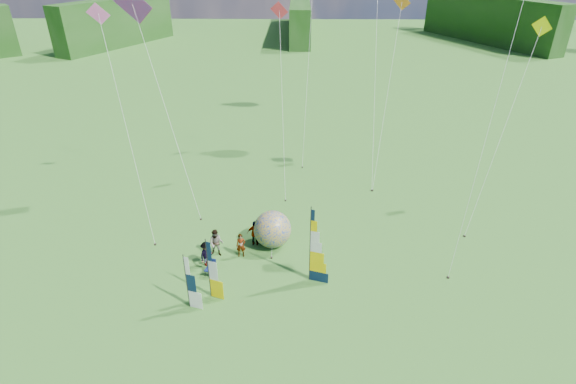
{
  "coord_description": "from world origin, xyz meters",
  "views": [
    {
      "loc": [
        -0.6,
        -17.33,
        17.23
      ],
      "look_at": [
        -1.0,
        4.0,
        5.5
      ],
      "focal_mm": 28.0,
      "sensor_mm": 36.0,
      "label": 1
    }
  ],
  "objects_px": {
    "spectator_a": "(241,245)",
    "spectator_c": "(206,254)",
    "side_banner_left": "(208,270)",
    "side_banner_far": "(187,282)",
    "spectator_d": "(255,233)",
    "kite_whale": "(377,46)",
    "spectator_b": "(216,243)",
    "camp_chair": "(210,268)",
    "feather_banner_main": "(310,246)",
    "bol_inflatable": "(272,229)"
  },
  "relations": [
    {
      "from": "side_banner_left",
      "to": "spectator_c",
      "type": "height_order",
      "value": "side_banner_left"
    },
    {
      "from": "side_banner_left",
      "to": "spectator_d",
      "type": "xyz_separation_m",
      "value": [
        2.08,
        4.98,
        -0.97
      ]
    },
    {
      "from": "feather_banner_main",
      "to": "spectator_b",
      "type": "bearing_deg",
      "value": 176.04
    },
    {
      "from": "spectator_b",
      "to": "spectator_d",
      "type": "bearing_deg",
      "value": 30.48
    },
    {
      "from": "spectator_c",
      "to": "kite_whale",
      "type": "xyz_separation_m",
      "value": [
        11.95,
        16.11,
        9.16
      ]
    },
    {
      "from": "spectator_a",
      "to": "spectator_c",
      "type": "bearing_deg",
      "value": -160.83
    },
    {
      "from": "side_banner_left",
      "to": "kite_whale",
      "type": "height_order",
      "value": "kite_whale"
    },
    {
      "from": "spectator_c",
      "to": "spectator_d",
      "type": "xyz_separation_m",
      "value": [
        2.8,
        2.18,
        0.06
      ]
    },
    {
      "from": "camp_chair",
      "to": "spectator_c",
      "type": "bearing_deg",
      "value": 127.38
    },
    {
      "from": "side_banner_far",
      "to": "kite_whale",
      "type": "relative_size",
      "value": 0.17
    },
    {
      "from": "feather_banner_main",
      "to": "bol_inflatable",
      "type": "height_order",
      "value": "feather_banner_main"
    },
    {
      "from": "spectator_a",
      "to": "side_banner_left",
      "type": "bearing_deg",
      "value": -115.06
    },
    {
      "from": "side_banner_far",
      "to": "side_banner_left",
      "type": "bearing_deg",
      "value": 55.65
    },
    {
      "from": "side_banner_left",
      "to": "spectator_d",
      "type": "relative_size",
      "value": 2.09
    },
    {
      "from": "bol_inflatable",
      "to": "spectator_b",
      "type": "xyz_separation_m",
      "value": [
        -3.46,
        -1.2,
        -0.28
      ]
    },
    {
      "from": "bol_inflatable",
      "to": "kite_whale",
      "type": "bearing_deg",
      "value": 60.06
    },
    {
      "from": "feather_banner_main",
      "to": "kite_whale",
      "type": "height_order",
      "value": "kite_whale"
    },
    {
      "from": "spectator_c",
      "to": "kite_whale",
      "type": "distance_m",
      "value": 22.05
    },
    {
      "from": "side_banner_far",
      "to": "spectator_a",
      "type": "distance_m",
      "value": 5.21
    },
    {
      "from": "feather_banner_main",
      "to": "spectator_a",
      "type": "xyz_separation_m",
      "value": [
        -4.23,
        2.21,
        -1.59
      ]
    },
    {
      "from": "side_banner_far",
      "to": "kite_whale",
      "type": "xyz_separation_m",
      "value": [
        12.25,
        19.75,
        8.31
      ]
    },
    {
      "from": "bol_inflatable",
      "to": "spectator_c",
      "type": "relative_size",
      "value": 1.47
    },
    {
      "from": "feather_banner_main",
      "to": "spectator_c",
      "type": "xyz_separation_m",
      "value": [
        -6.24,
        1.27,
        -1.57
      ]
    },
    {
      "from": "spectator_c",
      "to": "spectator_d",
      "type": "height_order",
      "value": "spectator_d"
    },
    {
      "from": "spectator_d",
      "to": "kite_whale",
      "type": "relative_size",
      "value": 0.09
    },
    {
      "from": "side_banner_left",
      "to": "feather_banner_main",
      "type": "bearing_deg",
      "value": 36.24
    },
    {
      "from": "spectator_c",
      "to": "camp_chair",
      "type": "distance_m",
      "value": 1.11
    },
    {
      "from": "bol_inflatable",
      "to": "spectator_a",
      "type": "bearing_deg",
      "value": -147.14
    },
    {
      "from": "feather_banner_main",
      "to": "camp_chair",
      "type": "relative_size",
      "value": 4.61
    },
    {
      "from": "side_banner_left",
      "to": "kite_whale",
      "type": "xyz_separation_m",
      "value": [
        11.23,
        18.91,
        8.13
      ]
    },
    {
      "from": "side_banner_far",
      "to": "kite_whale",
      "type": "bearing_deg",
      "value": 74.33
    },
    {
      "from": "spectator_d",
      "to": "kite_whale",
      "type": "bearing_deg",
      "value": -118.09
    },
    {
      "from": "side_banner_left",
      "to": "side_banner_far",
      "type": "height_order",
      "value": "side_banner_left"
    },
    {
      "from": "side_banner_far",
      "to": "camp_chair",
      "type": "xyz_separation_m",
      "value": [
        0.69,
        2.64,
        -1.16
      ]
    },
    {
      "from": "side_banner_left",
      "to": "spectator_c",
      "type": "bearing_deg",
      "value": 125.16
    },
    {
      "from": "side_banner_left",
      "to": "side_banner_far",
      "type": "bearing_deg",
      "value": -119.73
    },
    {
      "from": "spectator_a",
      "to": "spectator_d",
      "type": "distance_m",
      "value": 1.47
    },
    {
      "from": "spectator_c",
      "to": "kite_whale",
      "type": "bearing_deg",
      "value": -14.2
    },
    {
      "from": "spectator_a",
      "to": "spectator_b",
      "type": "bearing_deg",
      "value": 172.63
    },
    {
      "from": "side_banner_far",
      "to": "bol_inflatable",
      "type": "bearing_deg",
      "value": 70.16
    },
    {
      "from": "spectator_d",
      "to": "kite_whale",
      "type": "xyz_separation_m",
      "value": [
        9.15,
        13.93,
        9.1
      ]
    },
    {
      "from": "feather_banner_main",
      "to": "kite_whale",
      "type": "relative_size",
      "value": 0.24
    },
    {
      "from": "feather_banner_main",
      "to": "spectator_d",
      "type": "relative_size",
      "value": 2.7
    },
    {
      "from": "spectator_b",
      "to": "spectator_d",
      "type": "distance_m",
      "value": 2.62
    },
    {
      "from": "spectator_a",
      "to": "camp_chair",
      "type": "bearing_deg",
      "value": -135.92
    },
    {
      "from": "feather_banner_main",
      "to": "spectator_d",
      "type": "xyz_separation_m",
      "value": [
        -3.44,
        3.45,
        -1.51
      ]
    },
    {
      "from": "feather_banner_main",
      "to": "bol_inflatable",
      "type": "xyz_separation_m",
      "value": [
        -2.31,
        3.45,
        -1.18
      ]
    },
    {
      "from": "side_banner_left",
      "to": "spectator_a",
      "type": "distance_m",
      "value": 4.1
    },
    {
      "from": "feather_banner_main",
      "to": "spectator_c",
      "type": "height_order",
      "value": "feather_banner_main"
    },
    {
      "from": "spectator_c",
      "to": "feather_banner_main",
      "type": "bearing_deg",
      "value": -79.15
    }
  ]
}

